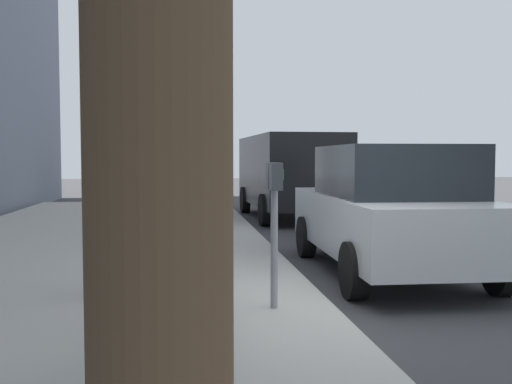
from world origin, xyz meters
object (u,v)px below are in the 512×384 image
Objects in this scene: pedestrian_at_meter at (207,209)px; parked_van_far at (289,171)px; pedestrian_bystander at (172,207)px; parked_sedan_near at (389,210)px; parking_officer at (137,198)px; traffic_signal at (218,116)px; parking_meter at (274,204)px.

parked_van_far reaches higher than pedestrian_at_meter.
pedestrian_bystander reaches higher than parked_sedan_near.
parking_officer is 0.49× the size of traffic_signal.
parked_van_far is at bearing -11.35° from parking_meter.
traffic_signal is (7.32, -1.32, 1.39)m from parking_officer.
traffic_signal is at bearing 124.07° from parking_officer.
parked_sedan_near is at bearing -161.26° from traffic_signal.
parked_sedan_near is (1.45, -3.31, -0.29)m from parking_officer.
traffic_signal is (9.38, -0.92, 1.32)m from pedestrian_bystander.
pedestrian_bystander is 4.58m from parked_sedan_near.
parking_meter is 2.94m from parked_sedan_near.
pedestrian_at_meter is at bearing 7.08° from pedestrian_bystander.
parking_meter is 0.39× the size of traffic_signal.
traffic_signal is at bearing 18.15° from pedestrian_bystander.
parked_sedan_near is at bearing -15.87° from pedestrian_bystander.
parking_officer reaches higher than pedestrian_at_meter.
pedestrian_bystander is (-1.34, 0.95, 0.09)m from parking_meter.
parking_meter is 1.64m from pedestrian_bystander.
traffic_signal reaches higher than parking_officer.
pedestrian_at_meter is (-0.37, 0.67, -0.01)m from parking_meter.
parking_officer is at bearing 97.90° from pedestrian_at_meter.
pedestrian_bystander is at bearing 140.38° from parked_sedan_near.
parking_officer is 0.39× the size of parked_sedan_near.
pedestrian_bystander is 9.52m from traffic_signal.
parking_officer is at bearing 169.80° from traffic_signal.
traffic_signal is at bearing 61.62° from pedestrian_at_meter.
parked_van_far is at bearing -0.01° from parked_sedan_near.
parked_sedan_near is at bearing -41.92° from parking_meter.
pedestrian_at_meter is 0.98× the size of parking_officer.
pedestrian_at_meter is at bearing 134.21° from parked_sedan_near.
parked_van_far reaches higher than parking_officer.
pedestrian_bystander is at bearing 174.40° from traffic_signal.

